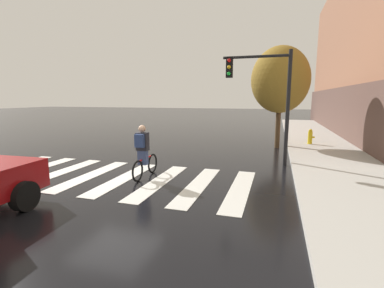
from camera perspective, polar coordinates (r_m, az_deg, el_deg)
The scene contains 6 objects.
ground_plane at distance 9.27m, azimuth -15.80°, elevation -6.62°, with size 120.00×120.00×0.00m, color black.
crosswalk_stripes at distance 9.40m, azimuth -17.04°, elevation -6.43°, with size 9.07×3.77×0.01m.
cyclist at distance 8.78m, azimuth -10.01°, elevation -1.63°, with size 0.36×1.71×1.69m.
traffic_light_near at distance 10.69m, azimuth 14.80°, elevation 11.02°, with size 2.47×0.28×4.20m.
fire_hydrant at distance 15.61m, azimuth 23.17°, elevation 1.40°, with size 0.33×0.22×0.78m.
street_tree_near at distance 14.61m, azimuth 17.71°, elevation 12.45°, with size 2.82×2.82×5.02m.
Camera 1 is at (4.90, -7.46, 2.51)m, focal length 25.89 mm.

